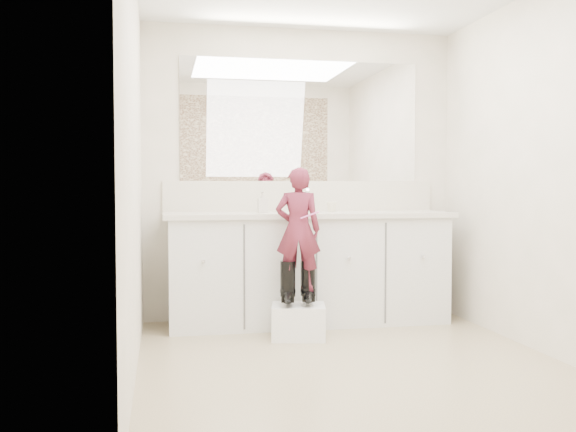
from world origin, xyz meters
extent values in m
plane|color=#887959|center=(0.00, 0.00, 0.00)|extent=(3.00, 3.00, 0.00)
plane|color=beige|center=(0.00, 1.50, 1.20)|extent=(2.60, 0.00, 2.60)
plane|color=beige|center=(0.00, -1.50, 1.20)|extent=(2.60, 0.00, 2.60)
plane|color=beige|center=(-1.30, 0.00, 1.20)|extent=(0.00, 3.00, 3.00)
plane|color=beige|center=(1.30, 0.00, 1.20)|extent=(0.00, 3.00, 3.00)
cube|color=silver|center=(0.00, 1.23, 0.42)|extent=(2.20, 0.55, 0.85)
cube|color=beige|center=(0.00, 1.21, 0.87)|extent=(2.28, 0.58, 0.04)
cube|color=beige|center=(0.00, 1.49, 1.02)|extent=(2.28, 0.03, 0.25)
cube|color=white|center=(0.00, 1.49, 1.64)|extent=(2.00, 0.02, 1.00)
cube|color=#472819|center=(0.00, -1.49, 1.65)|extent=(2.00, 0.01, 1.20)
cylinder|color=silver|center=(0.00, 1.38, 0.94)|extent=(0.08, 0.08, 0.10)
imported|color=beige|center=(0.20, 1.25, 0.93)|extent=(0.10, 0.10, 0.08)
imported|color=beige|center=(-0.38, 1.18, 0.97)|extent=(0.08, 0.08, 0.17)
cube|color=white|center=(-0.19, 0.74, 0.12)|extent=(0.44, 0.39, 0.24)
imported|color=#9F314A|center=(-0.19, 0.75, 0.79)|extent=(0.36, 0.27, 0.89)
cylinder|color=#FA61C1|center=(-0.12, 0.68, 0.89)|extent=(0.14, 0.04, 0.06)
camera|label=1|loc=(-1.15, -3.74, 1.09)|focal=40.00mm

